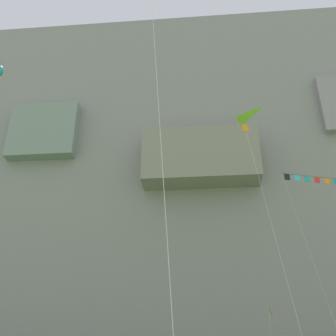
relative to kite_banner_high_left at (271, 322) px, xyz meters
The scene contains 4 objects.
cliff_face 34.73m from the kite_banner_high_left, 100.96° to the left, with size 180.00×27.23×60.48m.
kite_banner_high_left is the anchor object (origin of this frame).
kite_delta_near_cliff 18.06m from the kite_banner_high_left, 100.56° to the right, with size 3.54×2.24×17.68m.
kite_banner_upper_mid 14.42m from the kite_banner_high_left, 13.30° to the left, with size 7.15×6.02×22.31m.
Camera 1 is at (-0.10, -2.09, 3.42)m, focal length 44.93 mm.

